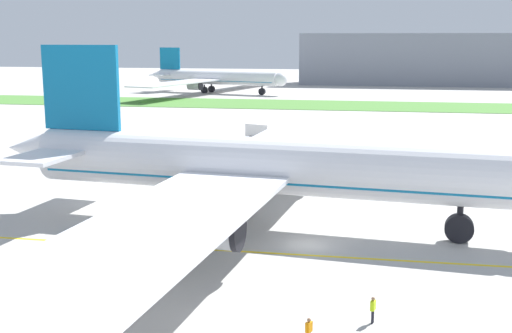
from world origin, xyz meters
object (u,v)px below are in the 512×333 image
object	(u,v)px
ground_crew_wingwalker_starboard	(373,307)
service_truck_baggage_loader	(263,132)
airliner_foreground	(259,167)
parked_airliner_far_left	(215,78)
ground_crew_marshaller_front	(309,329)

from	to	relation	value
ground_crew_wingwalker_starboard	service_truck_baggage_loader	bearing A→B (deg)	104.92
airliner_foreground	parked_airliner_far_left	size ratio (longest dim) A/B	1.10
airliner_foreground	parked_airliner_far_left	distance (m)	143.13
ground_crew_marshaller_front	parked_airliner_far_left	distance (m)	166.36
airliner_foreground	ground_crew_wingwalker_starboard	bearing A→B (deg)	-61.85
parked_airliner_far_left	ground_crew_wingwalker_starboard	bearing A→B (deg)	-73.11
airliner_foreground	ground_crew_wingwalker_starboard	size ratio (longest dim) A/B	50.66
ground_crew_wingwalker_starboard	service_truck_baggage_loader	distance (m)	68.85
ground_crew_marshaller_front	ground_crew_wingwalker_starboard	size ratio (longest dim) A/B	0.98
ground_crew_wingwalker_starboard	parked_airliner_far_left	size ratio (longest dim) A/B	0.02
ground_crew_marshaller_front	ground_crew_wingwalker_starboard	xyz separation A→B (m)	(3.39, 3.50, 0.02)
airliner_foreground	service_truck_baggage_loader	distance (m)	48.56
ground_crew_marshaller_front	ground_crew_wingwalker_starboard	world-z (taller)	ground_crew_wingwalker_starboard
ground_crew_marshaller_front	service_truck_baggage_loader	size ratio (longest dim) A/B	0.28
parked_airliner_far_left	airliner_foreground	bearing A→B (deg)	-74.77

